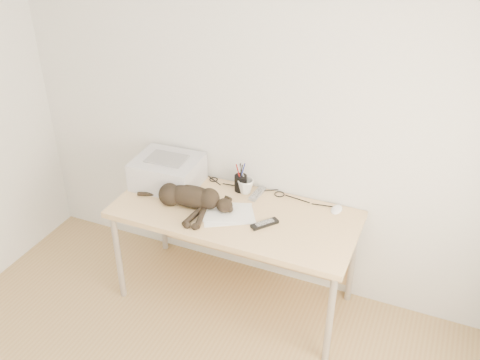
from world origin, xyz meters
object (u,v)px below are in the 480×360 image
at_px(mug, 245,186).
at_px(pen_cup, 241,183).
at_px(printer, 168,172).
at_px(cat, 188,197).
at_px(mouse, 337,208).
at_px(desk, 240,222).

relative_size(mug, pen_cup, 0.50).
height_order(printer, cat, printer).
height_order(pen_cup, mouse, pen_cup).
bearing_deg(mug, desk, -80.71).
relative_size(cat, pen_cup, 3.17).
distance_m(cat, mug, 0.42).
height_order(cat, pen_cup, pen_cup).
distance_m(pen_cup, mouse, 0.68).
bearing_deg(mouse, desk, -155.16).
distance_m(printer, cat, 0.33).
bearing_deg(cat, printer, 136.65).
relative_size(desk, cat, 2.29).
height_order(printer, pen_cup, pen_cup).
distance_m(desk, cat, 0.40).
relative_size(desk, pen_cup, 7.25).
relative_size(pen_cup, mouse, 1.90).
bearing_deg(pen_cup, mouse, 1.69).
bearing_deg(printer, pen_cup, 13.64).
xyz_separation_m(printer, cat, (0.26, -0.20, -0.03)).
bearing_deg(pen_cup, printer, -166.36).
xyz_separation_m(desk, printer, (-0.57, 0.05, 0.23)).
bearing_deg(pen_cup, cat, -127.30).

